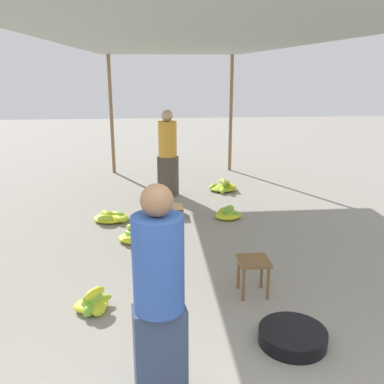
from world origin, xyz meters
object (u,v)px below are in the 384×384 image
(banana_pile_right_1, at_px, (223,187))
(shopper_walking_mid, at_px, (168,152))
(stool, at_px, (253,266))
(basin_black, at_px, (293,337))
(banana_pile_left_0, at_px, (93,304))
(banana_pile_left_2, at_px, (112,217))
(banana_pile_right_0, at_px, (229,214))
(crate_near, at_px, (172,211))
(vendor_foreground, at_px, (159,296))
(banana_pile_left_1, at_px, (136,236))

(banana_pile_right_1, height_order, shopper_walking_mid, shopper_walking_mid)
(stool, xyz_separation_m, basin_black, (0.16, -0.92, -0.27))
(banana_pile_left_0, height_order, banana_pile_left_2, banana_pile_left_0)
(stool, distance_m, basin_black, 0.98)
(stool, relative_size, banana_pile_left_2, 0.72)
(banana_pile_right_1, relative_size, shopper_walking_mid, 0.37)
(banana_pile_right_1, bearing_deg, banana_pile_left_2, -142.58)
(banana_pile_right_0, bearing_deg, crate_near, 167.25)
(basin_black, bearing_deg, stool, 99.94)
(vendor_foreground, xyz_separation_m, banana_pile_right_0, (1.23, 4.02, -0.82))
(banana_pile_right_0, height_order, banana_pile_right_1, banana_pile_right_1)
(banana_pile_left_2, bearing_deg, banana_pile_left_0, -89.13)
(banana_pile_right_0, distance_m, banana_pile_right_1, 1.68)
(vendor_foreground, relative_size, basin_black, 2.74)
(stool, xyz_separation_m, banana_pile_right_0, (0.17, 2.50, -0.26))
(banana_pile_right_0, bearing_deg, stool, -94.00)
(banana_pile_left_2, height_order, shopper_walking_mid, shopper_walking_mid)
(banana_pile_left_0, relative_size, banana_pile_left_1, 0.76)
(banana_pile_left_0, distance_m, banana_pile_left_1, 1.86)
(banana_pile_right_1, bearing_deg, basin_black, -92.13)
(banana_pile_left_0, bearing_deg, crate_near, 71.83)
(banana_pile_right_0, bearing_deg, shopper_walking_mid, 122.92)
(crate_near, bearing_deg, basin_black, -75.49)
(banana_pile_left_1, bearing_deg, shopper_walking_mid, 76.57)
(banana_pile_right_0, height_order, shopper_walking_mid, shopper_walking_mid)
(crate_near, relative_size, shopper_walking_mid, 0.23)
(stool, bearing_deg, banana_pile_right_1, 85.19)
(vendor_foreground, relative_size, banana_pile_left_0, 4.27)
(crate_near, bearing_deg, banana_pile_left_1, -117.41)
(banana_pile_left_0, height_order, shopper_walking_mid, shopper_walking_mid)
(basin_black, bearing_deg, banana_pile_right_0, 89.78)
(vendor_foreground, distance_m, stool, 1.93)
(basin_black, bearing_deg, banana_pile_left_2, 119.22)
(banana_pile_left_0, bearing_deg, banana_pile_left_1, 77.97)
(banana_pile_left_2, bearing_deg, banana_pile_left_1, -65.15)
(banana_pile_left_0, distance_m, shopper_walking_mid, 4.36)
(banana_pile_left_0, height_order, banana_pile_right_0, banana_pile_left_0)
(banana_pile_left_0, bearing_deg, banana_pile_right_0, 54.66)
(banana_pile_left_1, height_order, banana_pile_right_1, banana_pile_left_1)
(banana_pile_right_1, bearing_deg, banana_pile_left_1, -123.67)
(stool, xyz_separation_m, banana_pile_left_0, (-1.74, -0.19, -0.25))
(banana_pile_left_2, relative_size, crate_near, 1.49)
(stool, height_order, banana_pile_left_1, stool)
(banana_pile_left_2, distance_m, shopper_walking_mid, 1.93)
(vendor_foreground, relative_size, banana_pile_right_1, 2.76)
(banana_pile_left_1, height_order, banana_pile_left_2, banana_pile_left_1)
(vendor_foreground, distance_m, crate_near, 4.32)
(banana_pile_left_0, height_order, crate_near, banana_pile_left_0)
(stool, distance_m, banana_pile_left_1, 2.12)
(vendor_foreground, relative_size, shopper_walking_mid, 1.02)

